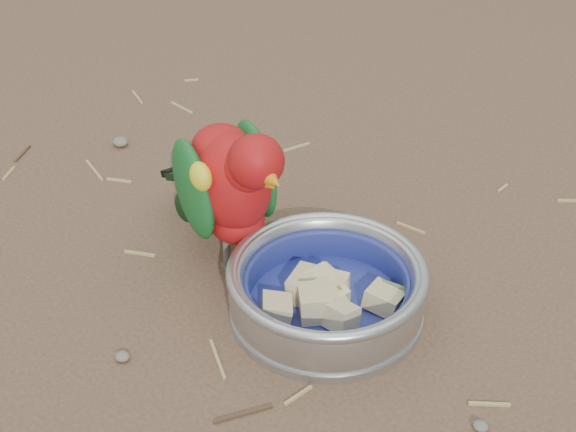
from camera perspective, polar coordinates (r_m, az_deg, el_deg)
The scene contains 6 objects.
ground at distance 0.85m, azimuth -6.08°, elevation -6.61°, with size 60.00×60.00×0.00m, color brown.
food_bowl at distance 0.84m, azimuth 2.72°, elevation -6.55°, with size 0.20×0.20×0.02m, color #B2B2BA.
bowl_wall at distance 0.82m, azimuth 2.78°, elevation -4.97°, with size 0.20×0.20×0.04m, color #B2B2BA, non-canonical shape.
fruit_wedges at distance 0.82m, azimuth 2.77°, elevation -5.35°, with size 0.12×0.12×0.03m, color #D5C089, non-canonical shape.
lory_parrot at distance 0.86m, azimuth -4.00°, elevation 1.58°, with size 0.10×0.22×0.18m, color #A81013, non-canonical shape.
ground_debris at distance 0.92m, azimuth -5.72°, elevation -2.90°, with size 0.90×0.80×0.01m, color tan, non-canonical shape.
Camera 1 is at (0.41, -0.50, 0.56)m, focal length 50.00 mm.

